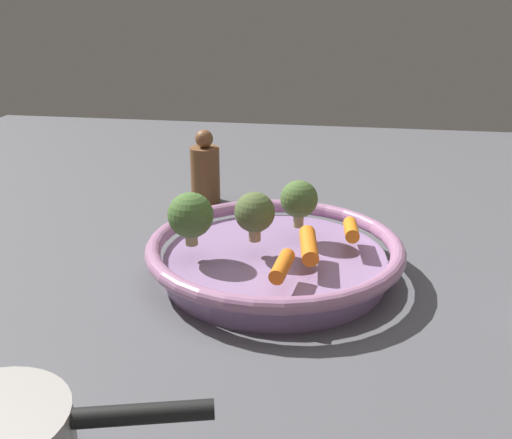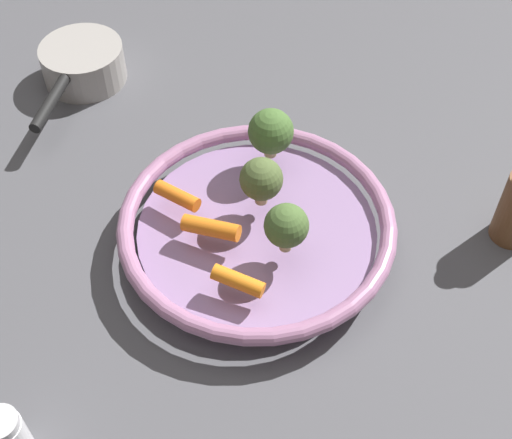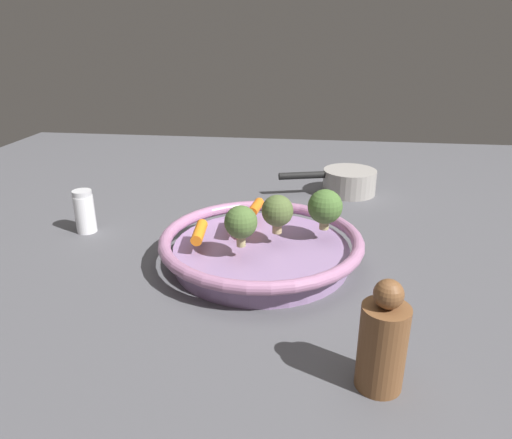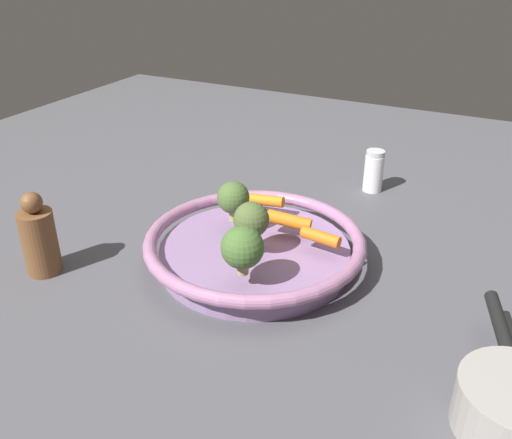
# 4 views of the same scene
# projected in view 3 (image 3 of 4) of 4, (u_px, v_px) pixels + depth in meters

# --- Properties ---
(ground_plane) EXTENTS (1.87, 1.87, 0.00)m
(ground_plane) POSITION_uv_depth(u_px,v_px,m) (261.00, 262.00, 0.77)
(ground_plane) COLOR #4C4C51
(serving_bowl) EXTENTS (0.33, 0.33, 0.05)m
(serving_bowl) POSITION_uv_depth(u_px,v_px,m) (261.00, 247.00, 0.76)
(serving_bowl) COLOR #8E709E
(serving_bowl) RESTS_ON ground_plane
(baby_carrot_center) EXTENTS (0.02, 0.06, 0.02)m
(baby_carrot_center) POSITION_uv_depth(u_px,v_px,m) (256.00, 207.00, 0.83)
(baby_carrot_center) COLOR orange
(baby_carrot_center) RESTS_ON serving_bowl
(baby_carrot_back) EXTENTS (0.02, 0.06, 0.02)m
(baby_carrot_back) POSITION_uv_depth(u_px,v_px,m) (199.00, 232.00, 0.73)
(baby_carrot_back) COLOR orange
(baby_carrot_back) RESTS_ON serving_bowl
(baby_carrot_near_rim) EXTENTS (0.03, 0.07, 0.03)m
(baby_carrot_near_rim) POSITION_uv_depth(u_px,v_px,m) (237.00, 218.00, 0.78)
(baby_carrot_near_rim) COLOR orange
(baby_carrot_near_rim) RESTS_ON serving_bowl
(broccoli_floret_small) EXTENTS (0.05, 0.05, 0.06)m
(broccoli_floret_small) POSITION_uv_depth(u_px,v_px,m) (241.00, 223.00, 0.69)
(broccoli_floret_small) COLOR tan
(broccoli_floret_small) RESTS_ON serving_bowl
(broccoli_floret_large) EXTENTS (0.06, 0.06, 0.07)m
(broccoli_floret_large) POSITION_uv_depth(u_px,v_px,m) (325.00, 207.00, 0.75)
(broccoli_floret_large) COLOR tan
(broccoli_floret_large) RESTS_ON serving_bowl
(broccoli_floret_edge) EXTENTS (0.05, 0.05, 0.06)m
(broccoli_floret_edge) POSITION_uv_depth(u_px,v_px,m) (277.00, 211.00, 0.74)
(broccoli_floret_edge) COLOR tan
(broccoli_floret_edge) RESTS_ON serving_bowl
(salt_shaker) EXTENTS (0.04, 0.04, 0.08)m
(salt_shaker) POSITION_uv_depth(u_px,v_px,m) (85.00, 212.00, 0.87)
(salt_shaker) COLOR white
(salt_shaker) RESTS_ON ground_plane
(pepper_mill) EXTENTS (0.05, 0.05, 0.13)m
(pepper_mill) POSITION_uv_depth(u_px,v_px,m) (383.00, 342.00, 0.48)
(pepper_mill) COLOR brown
(pepper_mill) RESTS_ON ground_plane
(saucepan) EXTENTS (0.22, 0.12, 0.06)m
(saucepan) POSITION_uv_depth(u_px,v_px,m) (348.00, 181.00, 1.08)
(saucepan) COLOR #9E9993
(saucepan) RESTS_ON ground_plane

